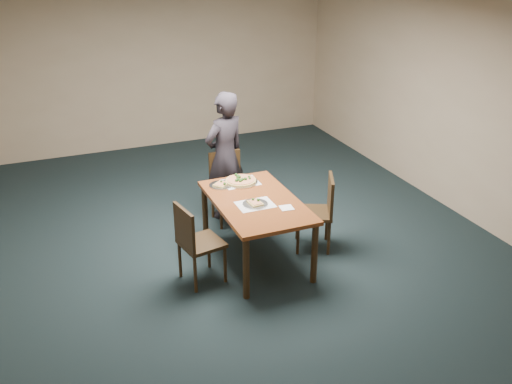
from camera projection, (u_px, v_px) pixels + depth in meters
name	position (u px, v px, depth m)	size (l,w,h in m)	color
ground	(245.00, 246.00, 6.91)	(8.00, 8.00, 0.00)	black
room_shell	(244.00, 107.00, 6.19)	(8.00, 8.00, 8.00)	tan
dining_table	(256.00, 208.00, 6.38)	(0.90, 1.50, 0.75)	#632D13
chair_far	(228.00, 182.00, 7.38)	(0.43, 0.43, 0.91)	black
chair_left	(195.00, 240.00, 6.00)	(0.49, 0.49, 0.91)	black
chair_right	(320.00, 208.00, 6.69)	(0.56, 0.56, 0.91)	black
diner	(225.00, 156.00, 7.35)	(0.61, 0.40, 1.69)	black
placemat_main	(241.00, 182.00, 6.79)	(0.42, 0.32, 0.00)	white
placemat_near	(255.00, 204.00, 6.24)	(0.40, 0.30, 0.00)	white
pizza_pan	(241.00, 181.00, 6.79)	(0.40, 0.40, 0.07)	silver
slice_plate_near	(255.00, 203.00, 6.23)	(0.28, 0.28, 0.06)	silver
slice_plate_far	(221.00, 185.00, 6.70)	(0.28, 0.28, 0.06)	silver
napkin	(286.00, 208.00, 6.16)	(0.14, 0.14, 0.01)	white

